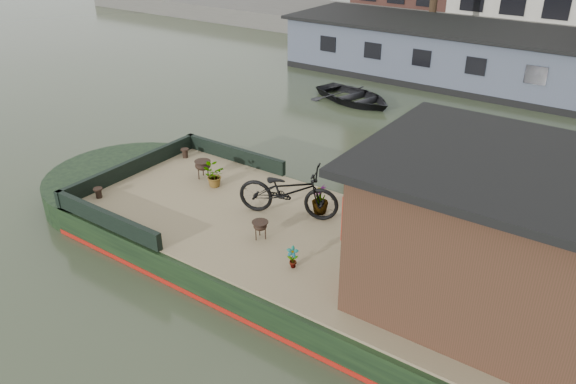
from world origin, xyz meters
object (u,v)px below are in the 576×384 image
Objects in this scene: potted_plant_a at (293,257)px; brazier_rear at (203,169)px; dinghy at (354,93)px; cabin at (494,234)px; brazier_front at (260,230)px; bicycle at (288,191)px.

brazier_rear is (-3.68, 1.75, 0.01)m from potted_plant_a.
potted_plant_a reaches higher than dinghy.
cabin reaches higher than brazier_rear.
brazier_rear reaches higher than brazier_front.
dinghy is at bearing 113.64° from potted_plant_a.
cabin is 9.55× the size of brazier_rear.
dinghy is (-4.52, 10.33, -0.53)m from potted_plant_a.
brazier_rear is 0.13× the size of dinghy.
potted_plant_a is at bearing -25.38° from brazier_rear.
potted_plant_a is 1.11m from brazier_front.
bicycle is at bearing 173.17° from cabin.
potted_plant_a is at bearing -162.29° from bicycle.
brazier_front is at bearing -144.07° from dinghy.
brazier_front is 0.11× the size of dinghy.
bicycle is at bearing 94.64° from brazier_front.
cabin is at bearing 18.17° from potted_plant_a.
brazier_front is (0.08, -1.02, -0.36)m from bicycle.
dinghy is (-0.84, 8.58, -0.53)m from brazier_rear.
cabin reaches higher than dinghy.
brazier_rear is at bearing 154.62° from potted_plant_a.
cabin is at bearing -124.90° from dinghy.
brazier_rear is at bearing -157.92° from dinghy.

